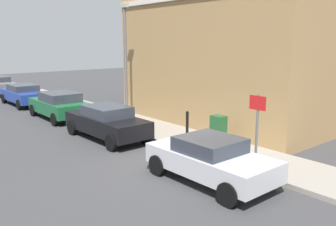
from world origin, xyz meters
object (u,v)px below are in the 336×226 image
(car_green, at_px, (59,105))
(street_sign, at_px, (257,120))
(car_black, at_px, (107,122))
(bollard_near_cabinet, at_px, (187,122))
(utility_cabinet, at_px, (218,132))
(car_blue, at_px, (23,94))
(car_silver, at_px, (210,159))
(lamppost, at_px, (126,57))

(car_green, distance_m, street_sign, 11.68)
(car_black, relative_size, bollard_near_cabinet, 4.17)
(utility_cabinet, bearing_deg, car_blue, 99.55)
(car_black, bearing_deg, car_blue, -1.51)
(car_green, distance_m, utility_cabinet, 9.47)
(car_green, distance_m, car_blue, 5.47)
(car_blue, relative_size, street_sign, 1.85)
(car_silver, relative_size, car_black, 0.90)
(car_black, xyz_separation_m, street_sign, (1.61, -6.36, 0.92))
(car_black, relative_size, utility_cabinet, 3.77)
(car_silver, height_order, car_green, car_green)
(car_black, bearing_deg, car_silver, 177.92)
(car_green, height_order, utility_cabinet, car_green)
(car_green, bearing_deg, car_black, 179.26)
(car_silver, bearing_deg, street_sign, -101.41)
(car_silver, relative_size, car_blue, 0.92)
(car_black, bearing_deg, lamppost, -48.87)
(lamppost, bearing_deg, car_silver, -107.25)
(street_sign, height_order, lamppost, lamppost)
(car_silver, distance_m, lamppost, 9.07)
(car_blue, relative_size, bollard_near_cabinet, 4.10)
(car_blue, bearing_deg, car_black, 179.69)
(car_black, relative_size, car_blue, 1.02)
(car_silver, height_order, car_black, car_black)
(bollard_near_cabinet, xyz_separation_m, lamppost, (-0.12, 4.41, 2.60))
(lamppost, bearing_deg, bollard_near_cabinet, -88.40)
(car_blue, height_order, utility_cabinet, car_blue)
(car_green, xyz_separation_m, car_blue, (-0.08, 5.46, -0.04))
(car_green, height_order, street_sign, street_sign)
(car_green, distance_m, bollard_near_cabinet, 7.74)
(car_silver, xyz_separation_m, lamppost, (2.58, 8.30, 2.61))
(car_green, xyz_separation_m, utility_cabinet, (2.38, -9.17, -0.07))
(car_green, distance_m, lamppost, 4.53)
(bollard_near_cabinet, bearing_deg, car_black, 140.62)
(car_silver, height_order, street_sign, street_sign)
(car_silver, bearing_deg, car_blue, -0.87)
(lamppost, bearing_deg, car_blue, 106.21)
(street_sign, bearing_deg, car_silver, 168.99)
(car_green, height_order, car_blue, car_green)
(car_silver, bearing_deg, car_green, -1.50)
(car_black, xyz_separation_m, car_blue, (0.05, 10.65, -0.02))
(car_silver, distance_m, street_sign, 1.98)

